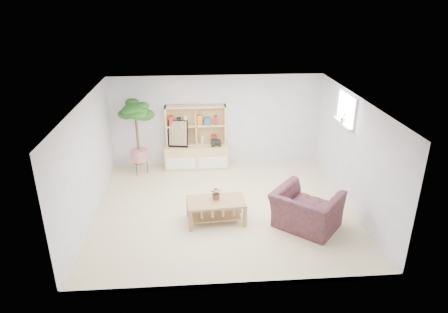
{
  "coord_description": "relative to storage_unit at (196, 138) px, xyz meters",
  "views": [
    {
      "loc": [
        -0.56,
        -7.53,
        4.4
      ],
      "look_at": [
        0.03,
        0.25,
        1.12
      ],
      "focal_mm": 32.0,
      "sensor_mm": 36.0,
      "label": 1
    }
  ],
  "objects": [
    {
      "name": "window_sill",
      "position": [
        3.22,
        -1.64,
        0.85
      ],
      "size": [
        0.14,
        1.0,
        0.04
      ],
      "primitive_type": "cube",
      "color": "silver",
      "rests_on": "walls"
    },
    {
      "name": "coffee_table",
      "position": [
        0.35,
        -2.74,
        -0.59
      ],
      "size": [
        1.2,
        0.72,
        0.47
      ],
      "primitive_type": null,
      "rotation": [
        0.0,
        0.0,
        0.07
      ],
      "color": "olive",
      "rests_on": "floor"
    },
    {
      "name": "ceiling",
      "position": [
        0.55,
        -2.24,
        1.57
      ],
      "size": [
        5.5,
        5.0,
        0.01
      ],
      "primitive_type": "cube",
      "color": "silver",
      "rests_on": "walls"
    },
    {
      "name": "table_plant",
      "position": [
        0.37,
        -2.68,
        -0.22
      ],
      "size": [
        0.27,
        0.24,
        0.28
      ],
      "primitive_type": "imported",
      "rotation": [
        0.0,
        0.0,
        -0.11
      ],
      "color": "#1F6122",
      "rests_on": "coffee_table"
    },
    {
      "name": "baseboard",
      "position": [
        0.55,
        -2.24,
        -0.78
      ],
      "size": [
        5.5,
        5.0,
        0.1
      ],
      "primitive_type": null,
      "color": "silver",
      "rests_on": "floor"
    },
    {
      "name": "sill_plant",
      "position": [
        3.22,
        -1.65,
        0.98
      ],
      "size": [
        0.15,
        0.14,
        0.23
      ],
      "primitive_type": "imported",
      "rotation": [
        0.0,
        0.0,
        -0.34
      ],
      "color": "#1F5422",
      "rests_on": "window_sill"
    },
    {
      "name": "floor",
      "position": [
        0.55,
        -2.24,
        -0.83
      ],
      "size": [
        5.5,
        5.0,
        0.01
      ],
      "primitive_type": "cube",
      "color": "beige",
      "rests_on": "ground"
    },
    {
      "name": "window",
      "position": [
        3.28,
        -1.64,
        1.17
      ],
      "size": [
        0.1,
        0.98,
        0.68
      ],
      "primitive_type": null,
      "color": "silver",
      "rests_on": "walls"
    },
    {
      "name": "storage_unit",
      "position": [
        0.0,
        0.0,
        0.0
      ],
      "size": [
        1.66,
        0.56,
        1.66
      ],
      "primitive_type": null,
      "color": "#E3B573",
      "rests_on": "floor"
    },
    {
      "name": "walls",
      "position": [
        0.55,
        -2.24,
        0.37
      ],
      "size": [
        5.51,
        5.01,
        2.4
      ],
      "color": "silver",
      "rests_on": "floor"
    },
    {
      "name": "armchair",
      "position": [
        2.11,
        -3.1,
        -0.38
      ],
      "size": [
        1.6,
        1.58,
        0.89
      ],
      "primitive_type": "imported",
      "rotation": [
        0.0,
        0.0,
        2.43
      ],
      "color": "#15173D",
      "rests_on": "floor"
    },
    {
      "name": "floor_tree",
      "position": [
        -1.46,
        -0.31,
        0.14
      ],
      "size": [
        0.82,
        0.82,
        1.94
      ],
      "primitive_type": null,
      "rotation": [
        0.0,
        0.0,
        0.16
      ],
      "color": "#1F5422",
      "rests_on": "floor"
    },
    {
      "name": "toy_truck",
      "position": [
        0.51,
        -0.09,
        -0.12
      ],
      "size": [
        0.37,
        0.27,
        0.19
      ],
      "primitive_type": null,
      "rotation": [
        0.0,
        0.0,
        0.09
      ],
      "color": "black",
      "rests_on": "storage_unit"
    },
    {
      "name": "poster",
      "position": [
        -0.46,
        -0.07,
        0.14
      ],
      "size": [
        0.52,
        0.2,
        0.7
      ],
      "primitive_type": null,
      "rotation": [
        0.0,
        0.0,
        -0.17
      ],
      "color": "gold",
      "rests_on": "storage_unit"
    }
  ]
}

